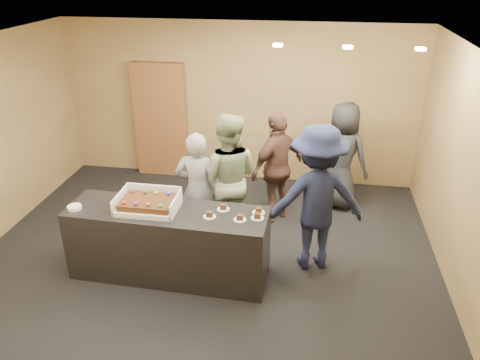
{
  "coord_description": "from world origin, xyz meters",
  "views": [
    {
      "loc": [
        1.25,
        -5.09,
        3.61
      ],
      "look_at": [
        0.43,
        0.0,
        1.13
      ],
      "focal_mm": 35.0,
      "sensor_mm": 36.0,
      "label": 1
    }
  ],
  "objects_px": {
    "serving_counter": "(169,243)",
    "person_brown_extra": "(277,167)",
    "person_server_grey": "(198,190)",
    "person_dark_suit": "(342,156)",
    "storage_cabinet": "(161,120)",
    "person_navy_man": "(316,199)",
    "cake_box": "(149,205)",
    "sheet_cake": "(148,202)",
    "plate_stack": "(74,207)",
    "person_sage_man": "(228,178)"
  },
  "relations": [
    {
      "from": "sheet_cake",
      "to": "person_brown_extra",
      "type": "bearing_deg",
      "value": 49.21
    },
    {
      "from": "plate_stack",
      "to": "person_brown_extra",
      "type": "distance_m",
      "value": 2.85
    },
    {
      "from": "sheet_cake",
      "to": "person_brown_extra",
      "type": "distance_m",
      "value": 2.13
    },
    {
      "from": "serving_counter",
      "to": "person_server_grey",
      "type": "bearing_deg",
      "value": 78.18
    },
    {
      "from": "plate_stack",
      "to": "person_brown_extra",
      "type": "xyz_separation_m",
      "value": [
        2.26,
        1.74,
        -0.09
      ]
    },
    {
      "from": "sheet_cake",
      "to": "person_navy_man",
      "type": "distance_m",
      "value": 2.02
    },
    {
      "from": "serving_counter",
      "to": "person_brown_extra",
      "type": "relative_size",
      "value": 1.44
    },
    {
      "from": "person_server_grey",
      "to": "person_dark_suit",
      "type": "relative_size",
      "value": 0.96
    },
    {
      "from": "cake_box",
      "to": "person_dark_suit",
      "type": "bearing_deg",
      "value": 42.7
    },
    {
      "from": "person_navy_man",
      "to": "person_dark_suit",
      "type": "relative_size",
      "value": 1.12
    },
    {
      "from": "cake_box",
      "to": "person_server_grey",
      "type": "height_order",
      "value": "person_server_grey"
    },
    {
      "from": "person_navy_man",
      "to": "person_brown_extra",
      "type": "distance_m",
      "value": 1.25
    },
    {
      "from": "sheet_cake",
      "to": "person_dark_suit",
      "type": "distance_m",
      "value": 3.2
    },
    {
      "from": "sheet_cake",
      "to": "person_dark_suit",
      "type": "height_order",
      "value": "person_dark_suit"
    },
    {
      "from": "person_dark_suit",
      "to": "person_sage_man",
      "type": "bearing_deg",
      "value": 66.94
    },
    {
      "from": "person_server_grey",
      "to": "cake_box",
      "type": "bearing_deg",
      "value": 58.82
    },
    {
      "from": "cake_box",
      "to": "person_server_grey",
      "type": "bearing_deg",
      "value": 61.06
    },
    {
      "from": "serving_counter",
      "to": "person_dark_suit",
      "type": "relative_size",
      "value": 1.43
    },
    {
      "from": "plate_stack",
      "to": "person_dark_suit",
      "type": "distance_m",
      "value": 3.94
    },
    {
      "from": "person_server_grey",
      "to": "plate_stack",
      "type": "bearing_deg",
      "value": 32.62
    },
    {
      "from": "cake_box",
      "to": "person_server_grey",
      "type": "relative_size",
      "value": 0.44
    },
    {
      "from": "serving_counter",
      "to": "person_sage_man",
      "type": "xyz_separation_m",
      "value": [
        0.55,
        0.99,
        0.46
      ]
    },
    {
      "from": "serving_counter",
      "to": "cake_box",
      "type": "bearing_deg",
      "value": 175.14
    },
    {
      "from": "cake_box",
      "to": "storage_cabinet",
      "type": "bearing_deg",
      "value": 105.08
    },
    {
      "from": "person_server_grey",
      "to": "person_navy_man",
      "type": "height_order",
      "value": "person_navy_man"
    },
    {
      "from": "sheet_cake",
      "to": "plate_stack",
      "type": "distance_m",
      "value": 0.88
    },
    {
      "from": "person_navy_man",
      "to": "person_sage_man",
      "type": "bearing_deg",
      "value": -36.04
    },
    {
      "from": "sheet_cake",
      "to": "person_sage_man",
      "type": "xyz_separation_m",
      "value": [
        0.77,
        0.99,
        -0.09
      ]
    },
    {
      "from": "person_brown_extra",
      "to": "person_sage_man",
      "type": "bearing_deg",
      "value": -4.84
    },
    {
      "from": "plate_stack",
      "to": "person_dark_suit",
      "type": "relative_size",
      "value": 0.1
    },
    {
      "from": "storage_cabinet",
      "to": "plate_stack",
      "type": "height_order",
      "value": "storage_cabinet"
    },
    {
      "from": "storage_cabinet",
      "to": "person_navy_man",
      "type": "distance_m",
      "value": 3.63
    },
    {
      "from": "plate_stack",
      "to": "person_sage_man",
      "type": "height_order",
      "value": "person_sage_man"
    },
    {
      "from": "person_dark_suit",
      "to": "serving_counter",
      "type": "bearing_deg",
      "value": 75.51
    },
    {
      "from": "serving_counter",
      "to": "person_brown_extra",
      "type": "distance_m",
      "value": 2.03
    },
    {
      "from": "sheet_cake",
      "to": "person_dark_suit",
      "type": "relative_size",
      "value": 0.36
    },
    {
      "from": "storage_cabinet",
      "to": "person_dark_suit",
      "type": "distance_m",
      "value": 3.19
    },
    {
      "from": "cake_box",
      "to": "person_navy_man",
      "type": "relative_size",
      "value": 0.38
    },
    {
      "from": "cake_box",
      "to": "person_navy_man",
      "type": "height_order",
      "value": "person_navy_man"
    },
    {
      "from": "serving_counter",
      "to": "person_dark_suit",
      "type": "xyz_separation_m",
      "value": [
        2.11,
        2.18,
        0.39
      ]
    },
    {
      "from": "serving_counter",
      "to": "sheet_cake",
      "type": "distance_m",
      "value": 0.59
    },
    {
      "from": "cake_box",
      "to": "sheet_cake",
      "type": "xyz_separation_m",
      "value": [
        -0.0,
        -0.03,
        0.05
      ]
    },
    {
      "from": "serving_counter",
      "to": "storage_cabinet",
      "type": "bearing_deg",
      "value": 110.83
    },
    {
      "from": "plate_stack",
      "to": "person_server_grey",
      "type": "bearing_deg",
      "value": 34.87
    },
    {
      "from": "person_brown_extra",
      "to": "person_dark_suit",
      "type": "bearing_deg",
      "value": 160.95
    },
    {
      "from": "person_navy_man",
      "to": "person_brown_extra",
      "type": "bearing_deg",
      "value": -76.71
    },
    {
      "from": "cake_box",
      "to": "person_sage_man",
      "type": "height_order",
      "value": "person_sage_man"
    },
    {
      "from": "person_server_grey",
      "to": "person_dark_suit",
      "type": "bearing_deg",
      "value": -145.94
    },
    {
      "from": "sheet_cake",
      "to": "person_sage_man",
      "type": "relative_size",
      "value": 0.33
    },
    {
      "from": "person_server_grey",
      "to": "person_dark_suit",
      "type": "height_order",
      "value": "person_dark_suit"
    }
  ]
}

